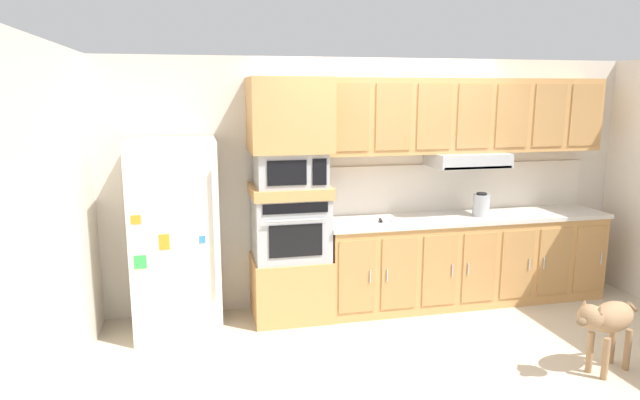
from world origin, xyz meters
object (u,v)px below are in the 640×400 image
at_px(built_in_oven, 290,227).
at_px(screwdriver, 382,220).
at_px(dog, 607,320).
at_px(refrigerator, 176,237).
at_px(microwave, 290,169).
at_px(electric_kettle, 481,205).

distance_m(built_in_oven, screwdriver, 0.90).
relative_size(built_in_oven, dog, 0.93).
height_order(refrigerator, dog, refrigerator).
xyz_separation_m(microwave, electric_kettle, (1.97, -0.05, -0.43)).
relative_size(electric_kettle, dog, 0.32).
distance_m(refrigerator, built_in_oven, 1.06).
height_order(built_in_oven, microwave, microwave).
bearing_deg(refrigerator, microwave, 3.65).
bearing_deg(electric_kettle, built_in_oven, 178.62).
distance_m(built_in_oven, microwave, 0.56).
relative_size(refrigerator, built_in_oven, 2.51).
distance_m(refrigerator, screwdriver, 1.95).
bearing_deg(dog, screwdriver, -69.82).
xyz_separation_m(refrigerator, dog, (3.24, -1.60, -0.44)).
xyz_separation_m(refrigerator, screwdriver, (1.95, -0.00, 0.05)).
distance_m(refrigerator, electric_kettle, 3.03).
height_order(refrigerator, built_in_oven, refrigerator).
distance_m(built_in_oven, dog, 2.79).
relative_size(refrigerator, microwave, 2.73).
bearing_deg(electric_kettle, screwdriver, -178.66).
distance_m(microwave, dog, 2.93).
bearing_deg(refrigerator, built_in_oven, 3.65).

